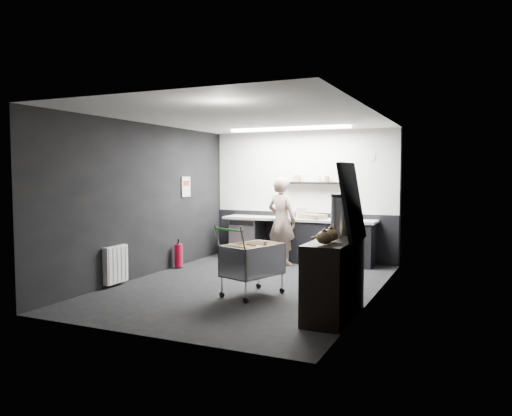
% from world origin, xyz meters
% --- Properties ---
extents(floor, '(5.50, 5.50, 0.00)m').
position_xyz_m(floor, '(0.00, 0.00, 0.00)').
color(floor, black).
rests_on(floor, ground).
extents(ceiling, '(5.50, 5.50, 0.00)m').
position_xyz_m(ceiling, '(0.00, 0.00, 2.70)').
color(ceiling, silver).
rests_on(ceiling, wall_back).
extents(wall_back, '(5.50, 0.00, 5.50)m').
position_xyz_m(wall_back, '(0.00, 2.75, 1.35)').
color(wall_back, black).
rests_on(wall_back, floor).
extents(wall_front, '(5.50, 0.00, 5.50)m').
position_xyz_m(wall_front, '(0.00, -2.75, 1.35)').
color(wall_front, black).
rests_on(wall_front, floor).
extents(wall_left, '(0.00, 5.50, 5.50)m').
position_xyz_m(wall_left, '(-2.00, 0.00, 1.35)').
color(wall_left, black).
rests_on(wall_left, floor).
extents(wall_right, '(0.00, 5.50, 5.50)m').
position_xyz_m(wall_right, '(2.00, 0.00, 1.35)').
color(wall_right, black).
rests_on(wall_right, floor).
extents(kitchen_wall_panel, '(3.95, 0.02, 1.70)m').
position_xyz_m(kitchen_wall_panel, '(0.00, 2.73, 1.85)').
color(kitchen_wall_panel, silver).
rests_on(kitchen_wall_panel, wall_back).
extents(dado_panel, '(3.95, 0.02, 1.00)m').
position_xyz_m(dado_panel, '(0.00, 2.73, 0.50)').
color(dado_panel, black).
rests_on(dado_panel, wall_back).
extents(floating_shelf, '(1.20, 0.22, 0.04)m').
position_xyz_m(floating_shelf, '(0.20, 2.62, 1.62)').
color(floating_shelf, black).
rests_on(floating_shelf, wall_back).
extents(wall_clock, '(0.20, 0.03, 0.20)m').
position_xyz_m(wall_clock, '(1.40, 2.72, 2.15)').
color(wall_clock, silver).
rests_on(wall_clock, wall_back).
extents(poster, '(0.02, 0.30, 0.40)m').
position_xyz_m(poster, '(-1.98, 1.30, 1.55)').
color(poster, silver).
rests_on(poster, wall_left).
extents(poster_red_band, '(0.02, 0.22, 0.10)m').
position_xyz_m(poster_red_band, '(-1.98, 1.30, 1.62)').
color(poster_red_band, red).
rests_on(poster_red_band, poster).
extents(radiator, '(0.10, 0.50, 0.60)m').
position_xyz_m(radiator, '(-1.94, -0.90, 0.35)').
color(radiator, silver).
rests_on(radiator, wall_left).
extents(ceiling_strip, '(2.40, 0.20, 0.04)m').
position_xyz_m(ceiling_strip, '(0.00, 1.85, 2.67)').
color(ceiling_strip, white).
rests_on(ceiling_strip, ceiling).
extents(prep_counter, '(3.20, 0.61, 0.90)m').
position_xyz_m(prep_counter, '(0.14, 2.42, 0.46)').
color(prep_counter, black).
rests_on(prep_counter, floor).
extents(person, '(0.72, 0.56, 1.75)m').
position_xyz_m(person, '(-0.19, 1.97, 0.87)').
color(person, beige).
rests_on(person, floor).
extents(shopping_cart, '(0.84, 1.12, 1.04)m').
position_xyz_m(shopping_cart, '(0.33, -0.57, 0.50)').
color(shopping_cart, silver).
rests_on(shopping_cart, floor).
extents(sideboard, '(0.56, 1.30, 1.95)m').
position_xyz_m(sideboard, '(1.75, -1.13, 0.62)').
color(sideboard, black).
rests_on(sideboard, floor).
extents(fire_extinguisher, '(0.16, 0.16, 0.54)m').
position_xyz_m(fire_extinguisher, '(-1.85, 0.81, 0.26)').
color(fire_extinguisher, red).
rests_on(fire_extinguisher, floor).
extents(cardboard_box, '(0.57, 0.51, 0.09)m').
position_xyz_m(cardboard_box, '(0.34, 2.37, 0.95)').
color(cardboard_box, '#92734E').
rests_on(cardboard_box, prep_counter).
extents(pink_tub, '(0.23, 0.23, 0.23)m').
position_xyz_m(pink_tub, '(0.07, 2.42, 1.01)').
color(pink_tub, beige).
rests_on(pink_tub, prep_counter).
extents(white_container, '(0.19, 0.15, 0.16)m').
position_xyz_m(white_container, '(-0.16, 2.37, 0.98)').
color(white_container, silver).
rests_on(white_container, prep_counter).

